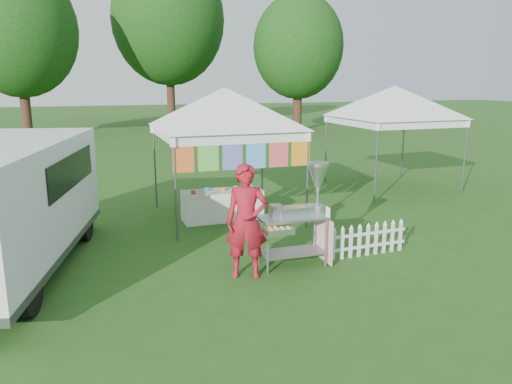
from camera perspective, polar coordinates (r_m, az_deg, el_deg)
name	(u,v)px	position (r m, az deg, el deg)	size (l,w,h in m)	color
ground	(282,268)	(8.66, 3.01, -8.66)	(120.00, 120.00, 0.00)	#284F16
canopy_main	(225,88)	(11.38, -3.62, 11.82)	(4.24, 4.24, 3.45)	#59595E
canopy_right	(395,86)	(15.13, 15.63, 11.60)	(4.24, 4.24, 3.45)	#59595E
tree_left	(18,30)	(31.71, -25.56, 16.32)	(6.40, 6.40, 9.53)	#332112
tree_mid	(168,20)	(36.20, -10.01, 18.78)	(7.60, 7.60, 11.52)	#332112
tree_right	(298,47)	(32.30, 4.87, 16.21)	(5.60, 5.60, 8.42)	#332112
donut_cart	(303,206)	(8.54, 5.41, -1.63)	(1.30, 0.85, 1.78)	gray
vendor	(247,221)	(8.02, -1.08, -3.38)	(0.68, 0.45, 1.86)	maroon
cargo_van	(2,203)	(9.23, -27.07, -1.12)	(3.24, 5.57, 2.17)	silver
picket_fence	(368,241)	(9.37, 12.65, -5.43)	(1.62, 0.09, 0.56)	silver
display_table	(222,205)	(11.50, -3.88, -1.49)	(1.80, 0.70, 0.69)	white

